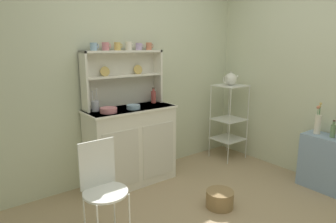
{
  "coord_description": "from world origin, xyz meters",
  "views": [
    {
      "loc": [
        -1.83,
        -1.48,
        1.6
      ],
      "look_at": [
        0.14,
        1.12,
        0.86
      ],
      "focal_mm": 31.45,
      "sensor_mm": 36.0,
      "label": 1
    }
  ],
  "objects_px": {
    "bakers_rack": "(229,114)",
    "oil_bottle": "(333,131)",
    "floor_basket": "(220,199)",
    "utensil_jar": "(95,106)",
    "hutch_shelf_unit": "(122,74)",
    "side_shelf_blue": "(324,162)",
    "porcelain_teapot": "(231,79)",
    "flower_vase": "(318,123)",
    "wire_chair": "(102,182)",
    "cup_sky_0": "(94,47)",
    "bowl_mixing_large": "(109,110)",
    "jam_bottle": "(153,97)",
    "hutch_cabinet": "(131,145)"
  },
  "relations": [
    {
      "from": "hutch_shelf_unit",
      "to": "jam_bottle",
      "type": "distance_m",
      "value": 0.49
    },
    {
      "from": "jam_bottle",
      "to": "flower_vase",
      "type": "bearing_deg",
      "value": -47.86
    },
    {
      "from": "side_shelf_blue",
      "to": "bowl_mixing_large",
      "type": "bearing_deg",
      "value": 145.01
    },
    {
      "from": "hutch_cabinet",
      "to": "bowl_mixing_large",
      "type": "bearing_deg",
      "value": -166.29
    },
    {
      "from": "hutch_shelf_unit",
      "to": "cup_sky_0",
      "type": "xyz_separation_m",
      "value": [
        -0.34,
        -0.04,
        0.3
      ]
    },
    {
      "from": "floor_basket",
      "to": "cup_sky_0",
      "type": "height_order",
      "value": "cup_sky_0"
    },
    {
      "from": "hutch_shelf_unit",
      "to": "porcelain_teapot",
      "type": "relative_size",
      "value": 3.74
    },
    {
      "from": "utensil_jar",
      "to": "hutch_shelf_unit",
      "type": "bearing_deg",
      "value": 12.52
    },
    {
      "from": "wire_chair",
      "to": "porcelain_teapot",
      "type": "distance_m",
      "value": 2.4
    },
    {
      "from": "hutch_cabinet",
      "to": "side_shelf_blue",
      "type": "bearing_deg",
      "value": -41.08
    },
    {
      "from": "flower_vase",
      "to": "oil_bottle",
      "type": "height_order",
      "value": "flower_vase"
    },
    {
      "from": "bowl_mixing_large",
      "to": "flower_vase",
      "type": "bearing_deg",
      "value": -32.55
    },
    {
      "from": "hutch_cabinet",
      "to": "flower_vase",
      "type": "bearing_deg",
      "value": -38.61
    },
    {
      "from": "wire_chair",
      "to": "jam_bottle",
      "type": "distance_m",
      "value": 1.48
    },
    {
      "from": "floor_basket",
      "to": "bowl_mixing_large",
      "type": "xyz_separation_m",
      "value": [
        -0.72,
        0.94,
        0.85
      ]
    },
    {
      "from": "cup_sky_0",
      "to": "porcelain_teapot",
      "type": "bearing_deg",
      "value": -8.38
    },
    {
      "from": "hutch_cabinet",
      "to": "oil_bottle",
      "type": "bearing_deg",
      "value": -42.01
    },
    {
      "from": "hutch_shelf_unit",
      "to": "bakers_rack",
      "type": "relative_size",
      "value": 0.91
    },
    {
      "from": "hutch_shelf_unit",
      "to": "jam_bottle",
      "type": "relative_size",
      "value": 5.14
    },
    {
      "from": "jam_bottle",
      "to": "hutch_shelf_unit",
      "type": "bearing_deg",
      "value": 168.66
    },
    {
      "from": "hutch_shelf_unit",
      "to": "bakers_rack",
      "type": "bearing_deg",
      "value": -11.72
    },
    {
      "from": "bowl_mixing_large",
      "to": "bakers_rack",
      "type": "bearing_deg",
      "value": -2.43
    },
    {
      "from": "jam_bottle",
      "to": "bowl_mixing_large",
      "type": "bearing_deg",
      "value": -166.81
    },
    {
      "from": "bakers_rack",
      "to": "floor_basket",
      "type": "xyz_separation_m",
      "value": [
        -1.09,
        -0.87,
        -0.56
      ]
    },
    {
      "from": "side_shelf_blue",
      "to": "floor_basket",
      "type": "xyz_separation_m",
      "value": [
        -1.23,
        0.42,
        -0.22
      ]
    },
    {
      "from": "utensil_jar",
      "to": "porcelain_teapot",
      "type": "bearing_deg",
      "value": -6.9
    },
    {
      "from": "porcelain_teapot",
      "to": "flower_vase",
      "type": "xyz_separation_m",
      "value": [
        0.15,
        -1.17,
        -0.4
      ]
    },
    {
      "from": "hutch_cabinet",
      "to": "utensil_jar",
      "type": "distance_m",
      "value": 0.63
    },
    {
      "from": "hutch_shelf_unit",
      "to": "side_shelf_blue",
      "type": "xyz_separation_m",
      "value": [
        1.65,
        -1.6,
        -0.97
      ]
    },
    {
      "from": "bakers_rack",
      "to": "oil_bottle",
      "type": "xyz_separation_m",
      "value": [
        0.15,
        -1.34,
        0.05
      ]
    },
    {
      "from": "porcelain_teapot",
      "to": "flower_vase",
      "type": "distance_m",
      "value": 1.24
    },
    {
      "from": "cup_sky_0",
      "to": "porcelain_teapot",
      "type": "relative_size",
      "value": 0.34
    },
    {
      "from": "hutch_shelf_unit",
      "to": "flower_vase",
      "type": "bearing_deg",
      "value": -41.89
    },
    {
      "from": "wire_chair",
      "to": "cup_sky_0",
      "type": "distance_m",
      "value": 1.45
    },
    {
      "from": "wire_chair",
      "to": "cup_sky_0",
      "type": "xyz_separation_m",
      "value": [
        0.38,
        0.9,
        1.06
      ]
    },
    {
      "from": "jam_bottle",
      "to": "utensil_jar",
      "type": "bearing_deg",
      "value": -179.39
    },
    {
      "from": "hutch_cabinet",
      "to": "porcelain_teapot",
      "type": "distance_m",
      "value": 1.66
    },
    {
      "from": "floor_basket",
      "to": "utensil_jar",
      "type": "height_order",
      "value": "utensil_jar"
    },
    {
      "from": "oil_bottle",
      "to": "wire_chair",
      "type": "bearing_deg",
      "value": 163.42
    },
    {
      "from": "side_shelf_blue",
      "to": "porcelain_teapot",
      "type": "height_order",
      "value": "porcelain_teapot"
    },
    {
      "from": "jam_bottle",
      "to": "bakers_rack",
      "type": "bearing_deg",
      "value": -11.84
    },
    {
      "from": "bakers_rack",
      "to": "oil_bottle",
      "type": "bearing_deg",
      "value": -83.76
    },
    {
      "from": "bowl_mixing_large",
      "to": "jam_bottle",
      "type": "height_order",
      "value": "jam_bottle"
    },
    {
      "from": "hutch_cabinet",
      "to": "oil_bottle",
      "type": "height_order",
      "value": "hutch_cabinet"
    },
    {
      "from": "hutch_cabinet",
      "to": "jam_bottle",
      "type": "height_order",
      "value": "jam_bottle"
    },
    {
      "from": "utensil_jar",
      "to": "oil_bottle",
      "type": "height_order",
      "value": "utensil_jar"
    },
    {
      "from": "side_shelf_blue",
      "to": "jam_bottle",
      "type": "bearing_deg",
      "value": 129.8
    },
    {
      "from": "hutch_cabinet",
      "to": "side_shelf_blue",
      "type": "distance_m",
      "value": 2.2
    },
    {
      "from": "hutch_cabinet",
      "to": "hutch_shelf_unit",
      "type": "height_order",
      "value": "hutch_shelf_unit"
    },
    {
      "from": "floor_basket",
      "to": "oil_bottle",
      "type": "xyz_separation_m",
      "value": [
        1.23,
        -0.47,
        0.61
      ]
    }
  ]
}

